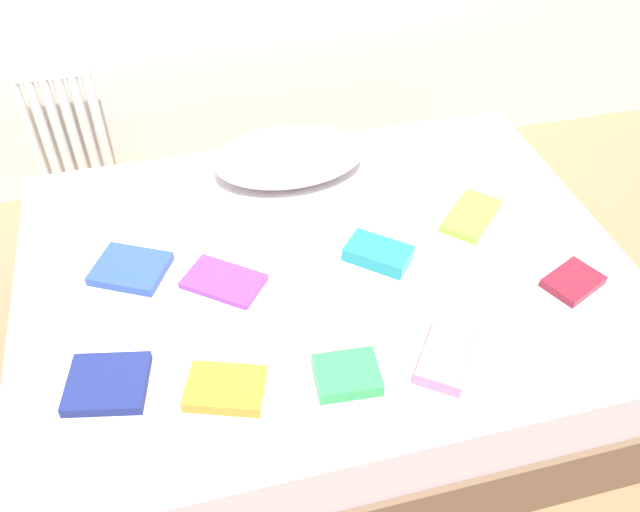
{
  "coord_description": "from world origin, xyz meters",
  "views": [
    {
      "loc": [
        -0.41,
        -1.53,
        2.0
      ],
      "look_at": [
        0.0,
        0.05,
        0.48
      ],
      "focal_mm": 37.34,
      "sensor_mm": 36.0,
      "label": 1
    }
  ],
  "objects_px": {
    "textbook_blue": "(131,269)",
    "textbook_maroon": "(573,282)",
    "textbook_navy": "(107,383)",
    "textbook_teal": "(378,254)",
    "textbook_lime": "(471,216)",
    "textbook_orange": "(226,389)",
    "textbook_green": "(347,375)",
    "textbook_purple": "(224,281)",
    "bed": "(324,314)",
    "radiator": "(65,131)",
    "pillow": "(289,156)",
    "textbook_pink": "(447,355)"
  },
  "relations": [
    {
      "from": "textbook_blue",
      "to": "textbook_maroon",
      "type": "height_order",
      "value": "textbook_blue"
    },
    {
      "from": "textbook_maroon",
      "to": "textbook_navy",
      "type": "distance_m",
      "value": 1.43
    },
    {
      "from": "textbook_blue",
      "to": "textbook_teal",
      "type": "bearing_deg",
      "value": 17.85
    },
    {
      "from": "textbook_lime",
      "to": "textbook_navy",
      "type": "bearing_deg",
      "value": 154.29
    },
    {
      "from": "textbook_maroon",
      "to": "textbook_blue",
      "type": "bearing_deg",
      "value": 138.72
    },
    {
      "from": "textbook_teal",
      "to": "textbook_orange",
      "type": "height_order",
      "value": "textbook_teal"
    },
    {
      "from": "textbook_blue",
      "to": "textbook_lime",
      "type": "bearing_deg",
      "value": 26.77
    },
    {
      "from": "textbook_green",
      "to": "textbook_purple",
      "type": "xyz_separation_m",
      "value": [
        -0.27,
        0.45,
        -0.01
      ]
    },
    {
      "from": "bed",
      "to": "textbook_navy",
      "type": "xyz_separation_m",
      "value": [
        -0.69,
        -0.34,
        0.27
      ]
    },
    {
      "from": "radiator",
      "to": "pillow",
      "type": "height_order",
      "value": "radiator"
    },
    {
      "from": "textbook_navy",
      "to": "textbook_orange",
      "type": "xyz_separation_m",
      "value": [
        0.31,
        -0.1,
        0.0
      ]
    },
    {
      "from": "textbook_teal",
      "to": "textbook_purple",
      "type": "height_order",
      "value": "textbook_teal"
    },
    {
      "from": "textbook_navy",
      "to": "textbook_orange",
      "type": "bearing_deg",
      "value": -5.91
    },
    {
      "from": "textbook_orange",
      "to": "textbook_maroon",
      "type": "bearing_deg",
      "value": 26.35
    },
    {
      "from": "textbook_maroon",
      "to": "textbook_green",
      "type": "bearing_deg",
      "value": 167.94
    },
    {
      "from": "radiator",
      "to": "textbook_teal",
      "type": "relative_size",
      "value": 2.87
    },
    {
      "from": "textbook_purple",
      "to": "textbook_pink",
      "type": "bearing_deg",
      "value": -1.21
    },
    {
      "from": "bed",
      "to": "textbook_pink",
      "type": "relative_size",
      "value": 8.67
    },
    {
      "from": "bed",
      "to": "textbook_orange",
      "type": "bearing_deg",
      "value": -131.63
    },
    {
      "from": "pillow",
      "to": "textbook_pink",
      "type": "height_order",
      "value": "pillow"
    },
    {
      "from": "textbook_blue",
      "to": "textbook_navy",
      "type": "height_order",
      "value": "textbook_navy"
    },
    {
      "from": "textbook_teal",
      "to": "textbook_purple",
      "type": "relative_size",
      "value": 0.86
    },
    {
      "from": "textbook_teal",
      "to": "textbook_navy",
      "type": "height_order",
      "value": "textbook_teal"
    },
    {
      "from": "textbook_navy",
      "to": "textbook_maroon",
      "type": "bearing_deg",
      "value": 13.25
    },
    {
      "from": "textbook_purple",
      "to": "textbook_lime",
      "type": "height_order",
      "value": "textbook_lime"
    },
    {
      "from": "bed",
      "to": "textbook_maroon",
      "type": "xyz_separation_m",
      "value": [
        0.73,
        -0.3,
        0.27
      ]
    },
    {
      "from": "pillow",
      "to": "textbook_green",
      "type": "height_order",
      "value": "pillow"
    },
    {
      "from": "textbook_lime",
      "to": "textbook_pink",
      "type": "distance_m",
      "value": 0.65
    },
    {
      "from": "radiator",
      "to": "textbook_pink",
      "type": "relative_size",
      "value": 2.57
    },
    {
      "from": "textbook_navy",
      "to": "textbook_green",
      "type": "bearing_deg",
      "value": -0.42
    },
    {
      "from": "pillow",
      "to": "textbook_pink",
      "type": "bearing_deg",
      "value": -76.82
    },
    {
      "from": "pillow",
      "to": "textbook_navy",
      "type": "distance_m",
      "value": 1.1
    },
    {
      "from": "radiator",
      "to": "textbook_orange",
      "type": "bearing_deg",
      "value": -73.57
    },
    {
      "from": "pillow",
      "to": "textbook_pink",
      "type": "distance_m",
      "value": 1.02
    },
    {
      "from": "pillow",
      "to": "textbook_orange",
      "type": "distance_m",
      "value": 1.03
    },
    {
      "from": "radiator",
      "to": "textbook_green",
      "type": "height_order",
      "value": "radiator"
    },
    {
      "from": "textbook_purple",
      "to": "textbook_orange",
      "type": "bearing_deg",
      "value": -59.6
    },
    {
      "from": "textbook_blue",
      "to": "textbook_pink",
      "type": "relative_size",
      "value": 0.96
    },
    {
      "from": "pillow",
      "to": "textbook_teal",
      "type": "distance_m",
      "value": 0.58
    },
    {
      "from": "pillow",
      "to": "textbook_maroon",
      "type": "bearing_deg",
      "value": -47.95
    },
    {
      "from": "textbook_purple",
      "to": "pillow",
      "type": "bearing_deg",
      "value": 96.05
    },
    {
      "from": "textbook_navy",
      "to": "textbook_lime",
      "type": "xyz_separation_m",
      "value": [
        1.25,
        0.42,
        -0.0
      ]
    },
    {
      "from": "bed",
      "to": "textbook_pink",
      "type": "xyz_separation_m",
      "value": [
        0.23,
        -0.48,
        0.27
      ]
    },
    {
      "from": "textbook_pink",
      "to": "textbook_purple",
      "type": "bearing_deg",
      "value": 87.18
    },
    {
      "from": "textbook_blue",
      "to": "textbook_green",
      "type": "relative_size",
      "value": 1.27
    },
    {
      "from": "bed",
      "to": "textbook_pink",
      "type": "bearing_deg",
      "value": -64.07
    },
    {
      "from": "textbook_orange",
      "to": "textbook_pink",
      "type": "xyz_separation_m",
      "value": [
        0.62,
        -0.04,
        0.0
      ]
    },
    {
      "from": "textbook_navy",
      "to": "textbook_lime",
      "type": "distance_m",
      "value": 1.32
    },
    {
      "from": "pillow",
      "to": "textbook_teal",
      "type": "xyz_separation_m",
      "value": [
        0.18,
        -0.55,
        -0.05
      ]
    },
    {
      "from": "textbook_teal",
      "to": "textbook_pink",
      "type": "height_order",
      "value": "textbook_teal"
    }
  ]
}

